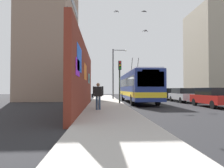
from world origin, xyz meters
The scene contains 13 objects.
ground_plane centered at (0.00, 0.00, 0.00)m, with size 80.00×80.00×0.00m, color #232326.
sidewalk_slab centered at (0.00, 1.60, 0.07)m, with size 48.00×3.20×0.15m, color #ADA8A0.
graffiti_wall centered at (-4.02, 3.35, 2.28)m, with size 14.00×0.32×4.55m.
building_far_left centered at (10.56, 9.20, 8.90)m, with size 12.62×6.09×17.81m.
building_far_right centered at (14.04, -17.00, 7.45)m, with size 8.92×6.92×14.90m.
city_bus centered at (2.72, -1.80, 1.81)m, with size 11.63×2.55×5.03m.
parked_car_red centered at (-2.66, -7.00, 0.83)m, with size 4.43×1.83×1.58m.
parked_car_silver centered at (3.20, -7.00, 0.83)m, with size 4.37×1.83×1.58m.
parked_car_black centered at (8.74, -7.00, 0.84)m, with size 4.86×1.88×1.58m.
pedestrian_near_wall centered at (-5.61, 2.30, 1.16)m, with size 0.23×0.76×1.72m.
traffic_light centered at (0.09, 0.35, 2.84)m, with size 0.49×0.28×3.99m.
street_lamp centered at (8.82, 0.23, 4.09)m, with size 0.44×1.96×6.85m.
flying_pigeons centered at (-0.19, -0.59, 8.65)m, with size 8.61×4.85×3.06m.
Camera 1 is at (-18.43, 2.10, 1.49)m, focal length 31.85 mm.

